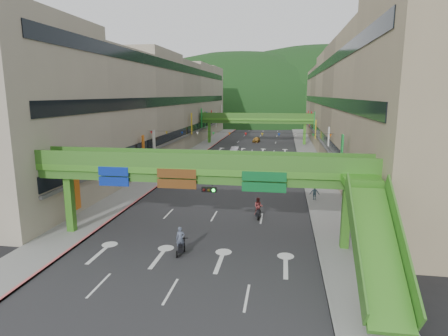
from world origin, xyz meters
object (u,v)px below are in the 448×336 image
Objects in this scene: car_yellow at (256,140)px; overpass_near at (210,178)px; scooter_rider_mid at (258,208)px; car_silver at (235,150)px; pedestrian_red at (331,182)px; scooter_rider_near at (180,242)px.

overpass_near is at bearing -82.70° from car_yellow.
scooter_rider_mid reaches higher than car_silver.
scooter_rider_mid reaches higher than car_yellow.
overpass_near is at bearing -131.84° from pedestrian_red.
scooter_rider_mid is at bearing -72.60° from car_silver.
scooter_rider_mid is at bearing 63.84° from overpass_near.
scooter_rider_near is at bearing -132.64° from pedestrian_red.
scooter_rider_near is at bearing -119.27° from scooter_rider_mid.
scooter_rider_near reaches higher than pedestrian_red.
car_yellow is at bearing 88.57° from car_silver.
pedestrian_red is at bearing 59.72° from overpass_near.
car_yellow is (0.66, 65.27, -0.36)m from scooter_rider_near.
car_silver is (-2.05, 46.54, -0.28)m from scooter_rider_near.
overpass_near is at bearing -116.16° from scooter_rider_mid.
pedestrian_red is (15.05, -24.98, 0.12)m from car_silver.
overpass_near reaches higher than car_yellow.
car_yellow is at bearing 89.42° from scooter_rider_near.
overpass_near is 13.45× the size of scooter_rider_near.
car_silver is at bearing 100.58° from scooter_rider_mid.
overpass_near is 6.59× the size of car_silver.
overpass_near is 8.48m from scooter_rider_mid.
car_yellow is (-4.32, 56.38, -0.42)m from scooter_rider_mid.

